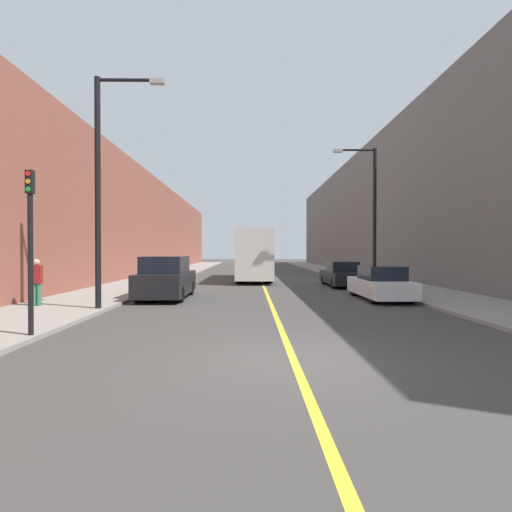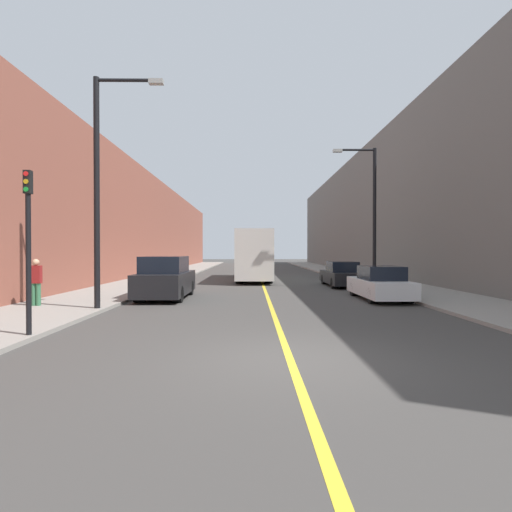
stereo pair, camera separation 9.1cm
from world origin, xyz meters
The scene contains 14 objects.
ground_plane centered at (0.00, 0.00, 0.00)m, with size 200.00×200.00×0.00m, color #3F3D3A.
sidewalk_left centered at (-7.74, 30.00, 0.06)m, with size 3.86×72.00×0.12m, color gray.
sidewalk_right centered at (7.74, 30.00, 0.06)m, with size 3.86×72.00×0.12m, color gray.
building_row_left centered at (-11.67, 30.00, 4.54)m, with size 4.00×72.00×9.07m, color brown.
building_row_right centered at (11.67, 30.00, 5.90)m, with size 4.00×72.00×11.80m, color #66605B.
road_center_line centered at (0.00, 30.00, 0.00)m, with size 0.16×72.00×0.01m, color gold.
bus centered at (-0.55, 21.42, 1.85)m, with size 2.41×10.12×3.49m.
parked_suv_left centered at (-4.54, 10.00, 0.87)m, with size 1.96×4.65×1.88m.
car_right_near centered at (4.83, 9.51, 0.66)m, with size 1.76×4.47×1.46m.
car_right_mid centered at (4.65, 16.07, 0.67)m, with size 1.76×4.76×1.49m.
street_lamp_left centered at (-5.92, 6.25, 4.63)m, with size 2.42×0.24×8.00m.
street_lamp_right centered at (5.91, 14.41, 4.48)m, with size 2.42×0.24×7.70m.
traffic_light centered at (-6.01, 1.80, 2.24)m, with size 0.16×0.18×3.88m.
pedestrian centered at (-8.58, 6.90, 1.00)m, with size 0.37×0.24×1.70m.
Camera 2 is at (-0.75, -7.67, 2.09)m, focal length 28.00 mm.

